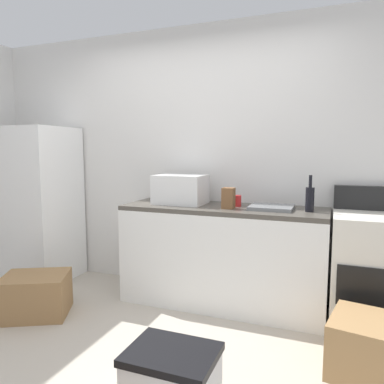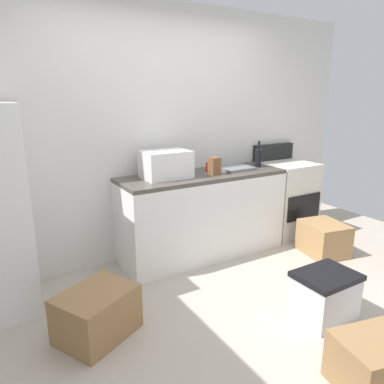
{
  "view_description": "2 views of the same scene",
  "coord_description": "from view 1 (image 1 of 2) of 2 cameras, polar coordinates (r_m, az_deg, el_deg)",
  "views": [
    {
      "loc": [
        1.2,
        -1.9,
        1.4
      ],
      "look_at": [
        0.06,
        1.04,
        1.04
      ],
      "focal_mm": 34.08,
      "sensor_mm": 36.0,
      "label": 1
    },
    {
      "loc": [
        -1.67,
        -1.89,
        1.69
      ],
      "look_at": [
        0.04,
        1.0,
        0.78
      ],
      "focal_mm": 33.47,
      "sensor_mm": 36.0,
      "label": 2
    }
  ],
  "objects": [
    {
      "name": "microwave",
      "position": [
        3.41,
        -1.8,
        0.42
      ],
      "size": [
        0.46,
        0.34,
        0.27
      ],
      "primitive_type": "cube",
      "color": "white",
      "rests_on": "kitchen_counter"
    },
    {
      "name": "wine_bottle",
      "position": [
        3.11,
        17.96,
        -0.96
      ],
      "size": [
        0.07,
        0.07,
        0.3
      ],
      "color": "black",
      "rests_on": "kitchen_counter"
    },
    {
      "name": "stove_oven",
      "position": [
        3.25,
        26.3,
        -10.81
      ],
      "size": [
        0.6,
        0.61,
        1.1
      ],
      "color": "silver",
      "rests_on": "ground_plane"
    },
    {
      "name": "cardboard_box_small",
      "position": [
        3.48,
        -23.27,
        -14.61
      ],
      "size": [
        0.66,
        0.61,
        0.35
      ],
      "primitive_type": "cube",
      "rotation": [
        0.0,
        0.0,
        0.48
      ],
      "color": "olive",
      "rests_on": "ground_plane"
    },
    {
      "name": "sink_basin",
      "position": [
        3.18,
        12.33,
        -2.36
      ],
      "size": [
        0.36,
        0.32,
        0.03
      ],
      "primitive_type": "cube",
      "color": "slate",
      "rests_on": "kitchen_counter"
    },
    {
      "name": "coffee_mug",
      "position": [
        3.28,
        7.02,
        -1.38
      ],
      "size": [
        0.08,
        0.08,
        0.1
      ],
      "primitive_type": "cylinder",
      "color": "red",
      "rests_on": "kitchen_counter"
    },
    {
      "name": "knife_block",
      "position": [
        3.14,
        5.72,
        -0.97
      ],
      "size": [
        0.1,
        0.1,
        0.18
      ],
      "primitive_type": "cube",
      "color": "brown",
      "rests_on": "kitchen_counter"
    },
    {
      "name": "kitchen_counter",
      "position": [
        3.36,
        4.79,
        -9.87
      ],
      "size": [
        1.8,
        0.6,
        0.9
      ],
      "color": "white",
      "rests_on": "ground_plane"
    },
    {
      "name": "refrigerator",
      "position": [
        4.28,
        -22.72,
        -1.73
      ],
      "size": [
        0.68,
        0.66,
        1.64
      ],
      "primitive_type": "cube",
      "color": "white",
      "rests_on": "ground_plane"
    },
    {
      "name": "wall_back",
      "position": [
        3.65,
        1.95,
        4.99
      ],
      "size": [
        5.0,
        0.1,
        2.6
      ],
      "primitive_type": "cube",
      "color": "silver",
      "rests_on": "ground_plane"
    },
    {
      "name": "cardboard_box_medium",
      "position": [
        2.71,
        25.35,
        -20.93
      ],
      "size": [
        0.48,
        0.53,
        0.35
      ],
      "primitive_type": "cube",
      "rotation": [
        0.0,
        0.0,
        -0.19
      ],
      "color": "#A37A4C",
      "rests_on": "ground_plane"
    },
    {
      "name": "ground_plane",
      "position": [
        2.65,
        -10.53,
        -25.49
      ],
      "size": [
        6.0,
        6.0,
        0.0
      ],
      "primitive_type": "plane",
      "color": "#B2A899"
    }
  ]
}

